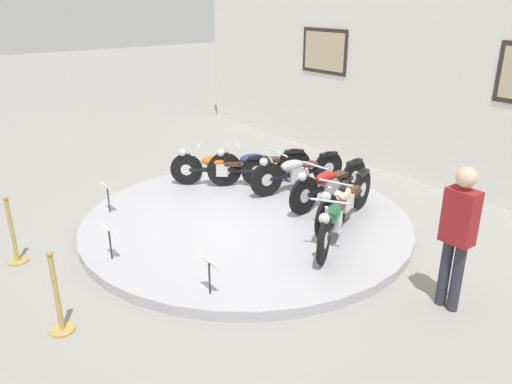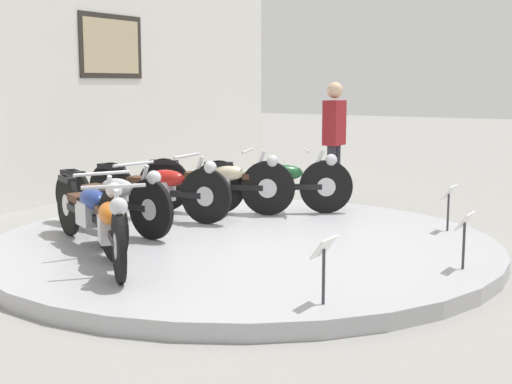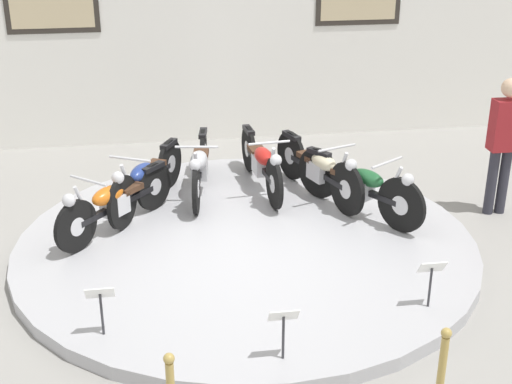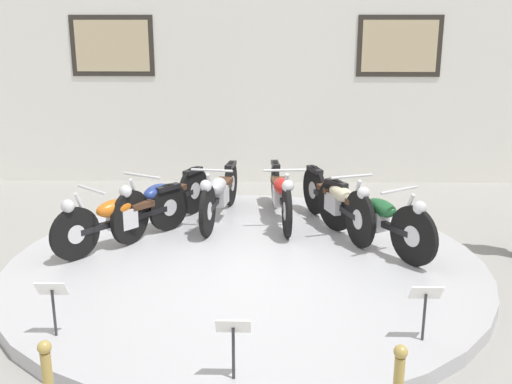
% 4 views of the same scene
% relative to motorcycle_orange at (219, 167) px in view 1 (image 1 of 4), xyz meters
% --- Properties ---
extents(ground_plane, '(60.00, 60.00, 0.00)m').
position_rel_motorcycle_orange_xyz_m(ground_plane, '(1.50, -0.47, -0.52)').
color(ground_plane, gray).
extents(display_platform, '(5.32, 5.32, 0.15)m').
position_rel_motorcycle_orange_xyz_m(display_platform, '(1.50, -0.47, -0.45)').
color(display_platform, '#ADADB2').
rests_on(display_platform, ground_plane).
extents(back_wall, '(14.00, 0.22, 4.27)m').
position_rel_motorcycle_orange_xyz_m(back_wall, '(1.50, 3.65, 1.61)').
color(back_wall, white).
rests_on(back_wall, ground_plane).
extents(motorcycle_orange, '(1.32, 1.52, 0.78)m').
position_rel_motorcycle_orange_xyz_m(motorcycle_orange, '(0.00, 0.00, 0.00)').
color(motorcycle_orange, black).
rests_on(motorcycle_orange, display_platform).
extents(motorcycle_blue, '(0.95, 1.82, 0.81)m').
position_rel_motorcycle_orange_xyz_m(motorcycle_blue, '(0.38, 0.62, 0.02)').
color(motorcycle_blue, black).
rests_on(motorcycle_blue, display_platform).
extents(motorcycle_silver, '(0.54, 1.98, 0.80)m').
position_rel_motorcycle_orange_xyz_m(motorcycle_silver, '(1.08, 0.98, 0.01)').
color(motorcycle_silver, black).
rests_on(motorcycle_silver, display_platform).
extents(motorcycle_red, '(0.54, 2.00, 0.80)m').
position_rel_motorcycle_orange_xyz_m(motorcycle_red, '(1.91, 0.98, 0.02)').
color(motorcycle_red, black).
rests_on(motorcycle_red, display_platform).
extents(motorcycle_cream, '(0.76, 1.93, 0.82)m').
position_rel_motorcycle_orange_xyz_m(motorcycle_cream, '(2.61, 0.62, 0.03)').
color(motorcycle_cream, black).
rests_on(motorcycle_cream, display_platform).
extents(motorcycle_green, '(1.14, 1.73, 0.81)m').
position_rel_motorcycle_orange_xyz_m(motorcycle_green, '(2.99, -0.00, 0.02)').
color(motorcycle_green, black).
rests_on(motorcycle_green, display_platform).
extents(info_placard_front_left, '(0.26, 0.11, 0.51)m').
position_rel_motorcycle_orange_xyz_m(info_placard_front_left, '(-0.06, -2.17, -0.01)').
color(info_placard_front_left, '#333338').
rests_on(info_placard_front_left, display_platform).
extents(info_placard_front_centre, '(0.26, 0.11, 0.51)m').
position_rel_motorcycle_orange_xyz_m(info_placard_front_centre, '(1.50, -2.78, -0.01)').
color(info_placard_front_centre, '#333338').
rests_on(info_placard_front_centre, display_platform).
extents(info_placard_front_right, '(0.26, 0.11, 0.51)m').
position_rel_motorcycle_orange_xyz_m(info_placard_front_right, '(3.05, -2.17, -0.01)').
color(info_placard_front_right, '#333338').
rests_on(info_placard_front_right, display_platform).
extents(visitor_standing, '(0.36, 0.24, 1.79)m').
position_rel_motorcycle_orange_xyz_m(visitor_standing, '(4.84, 0.08, 0.50)').
color(visitor_standing, '#2D2D38').
rests_on(visitor_standing, ground_plane).
extents(stanchion_post_left_of_entry, '(0.28, 0.28, 1.02)m').
position_rel_motorcycle_orange_xyz_m(stanchion_post_left_of_entry, '(0.51, -3.78, -0.18)').
color(stanchion_post_left_of_entry, tan).
rests_on(stanchion_post_left_of_entry, ground_plane).
extents(stanchion_post_right_of_entry, '(0.28, 0.28, 1.02)m').
position_rel_motorcycle_orange_xyz_m(stanchion_post_right_of_entry, '(2.48, -3.78, -0.18)').
color(stanchion_post_right_of_entry, tan).
rests_on(stanchion_post_right_of_entry, ground_plane).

